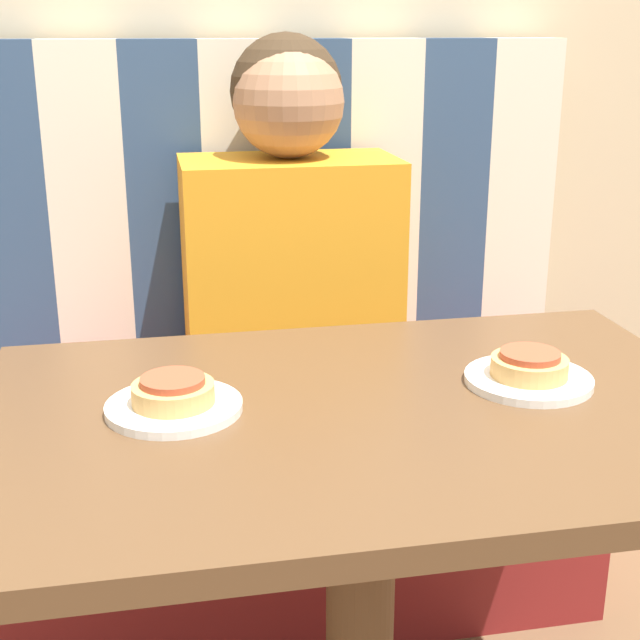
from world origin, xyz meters
TOP-DOWN VIEW (x-y plane):
  - booth_seat at (0.00, 0.61)m, footprint 1.24×0.48m
  - booth_backrest at (0.00, 0.80)m, footprint 1.24×0.09m
  - dining_table at (0.00, 0.00)m, footprint 1.03×0.68m
  - person at (0.00, 0.61)m, footprint 0.41×0.25m
  - plate_left at (-0.25, 0.03)m, footprint 0.18×0.18m
  - plate_right at (0.25, 0.03)m, footprint 0.18×0.18m
  - pizza_left at (-0.25, 0.03)m, footprint 0.11×0.11m
  - pizza_right at (0.25, 0.03)m, footprint 0.11×0.11m

SIDE VIEW (x-z plane):
  - booth_seat at x=0.00m, z-range 0.00..0.45m
  - dining_table at x=0.00m, z-range 0.26..0.96m
  - plate_left at x=-0.25m, z-range 0.70..0.71m
  - plate_right at x=0.25m, z-range 0.70..0.71m
  - pizza_left at x=-0.25m, z-range 0.71..0.75m
  - pizza_right at x=0.25m, z-range 0.71..0.75m
  - person at x=0.00m, z-range 0.44..1.17m
  - booth_backrest at x=0.00m, z-range 0.45..1.17m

